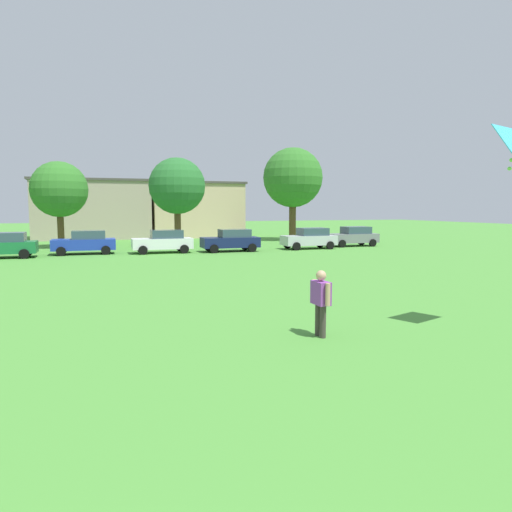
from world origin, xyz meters
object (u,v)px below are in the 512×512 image
Objects in this scene: adult_bystander at (321,297)px; tree_right at (177,186)px; parked_car_white_2 at (163,241)px; parked_car_navy_3 at (231,240)px; parked_car_silver_4 at (310,238)px; tree_far_right at (293,178)px; parked_car_blue_1 at (85,242)px; parked_car_gray_5 at (353,236)px; parked_car_green_0 at (3,245)px; tree_left at (59,190)px.

adult_bystander is 31.08m from tree_right.
parked_car_white_2 is 1.00× the size of parked_car_navy_3.
parked_car_navy_3 and parked_car_silver_4 have the same top height.
parked_car_navy_3 is 0.46× the size of tree_far_right.
parked_car_silver_4 is 0.46× the size of tree_far_right.
parked_car_white_2 is 5.04m from parked_car_navy_3.
tree_right is (7.58, 5.87, 4.30)m from parked_car_blue_1.
tree_far_right is at bearing -156.80° from parked_car_blue_1.
tree_right reaches higher than adult_bystander.
tree_right reaches higher than parked_car_gray_5.
parked_car_blue_1 and parked_car_gray_5 have the same top height.
parked_car_silver_4 is 0.56× the size of tree_right.
adult_bystander is at bearing 58.15° from parked_car_gray_5.
tree_right is at bearing -168.16° from tree_far_right.
parked_car_gray_5 is (11.26, 1.40, 0.00)m from parked_car_navy_3.
parked_car_blue_1 is 21.68m from parked_car_gray_5.
parked_car_green_0 is 15.07m from tree_right.
parked_car_white_2 is 1.00× the size of parked_car_silver_4.
tree_far_right is at bearing -146.84° from parked_car_white_2.
parked_car_navy_3 is at bearing 7.10° from parked_car_gray_5.
parked_car_blue_1 and parked_car_silver_4 have the same top height.
parked_car_silver_4 is at bearing -36.77° from tree_right.
parked_car_white_2 is 0.46× the size of tree_far_right.
parked_car_blue_1 is 10.51m from parked_car_navy_3.
parked_car_gray_5 is 10.16m from tree_far_right.
parked_car_blue_1 is 0.56× the size of tree_right.
parked_car_white_2 is at bearing 3.19° from parked_car_gray_5.
parked_car_green_0 is 1.00× the size of parked_car_silver_4.
adult_bystander is at bearing 79.81° from parked_car_navy_3.
parked_car_green_0 is at bearing -151.06° from tree_right.
parked_car_white_2 is 17.77m from tree_far_right.
parked_car_blue_1 is (5.07, 1.12, 0.00)m from parked_car_green_0.
parked_car_white_2 is 0.56× the size of tree_right.
parked_car_white_2 is 1.00× the size of parked_car_gray_5.
parked_car_navy_3 is at bearing 1.63° from parked_car_silver_4.
adult_bystander is 0.40× the size of parked_car_blue_1.
adult_bystander reaches higher than parked_car_navy_3.
tree_left reaches higher than parked_car_gray_5.
parked_car_silver_4 is 12.54m from tree_right.
parked_car_silver_4 is at bearing 14.57° from parked_car_gray_5.
tree_far_right is (14.17, 9.26, 5.40)m from parked_car_white_2.
tree_far_right is (19.58, 8.39, 5.40)m from parked_car_blue_1.
parked_car_green_0 and parked_car_blue_1 have the same top height.
adult_bystander reaches higher than parked_car_white_2.
adult_bystander is at bearing 65.48° from parked_car_silver_4.
parked_car_silver_4 is 20.70m from tree_left.
tree_right is (12.64, 6.99, 4.30)m from parked_car_green_0.
adult_bystander is 0.23× the size of tree_right.
parked_car_blue_1 is at bearing -167.58° from parked_car_green_0.
tree_right is at bearing -68.56° from parked_car_navy_3.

